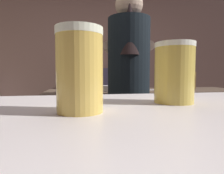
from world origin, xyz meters
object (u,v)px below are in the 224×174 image
(bottle_hot_sauce, at_px, (118,65))
(bottle_soy, at_px, (115,64))
(chefs_knife, at_px, (145,90))
(bottle_vinegar, at_px, (94,63))
(pint_glass_far, at_px, (174,73))
(bottle_olive_oil, at_px, (113,64))
(pint_glass_near, at_px, (80,70))
(knife_block, at_px, (190,80))
(mixing_bowl, at_px, (112,88))
(bartender, at_px, (129,84))

(bottle_hot_sauce, bearing_deg, bottle_soy, -114.94)
(chefs_knife, distance_m, bottle_vinegar, 1.57)
(chefs_knife, height_order, bottle_hot_sauce, bottle_hot_sauce)
(pint_glass_far, bearing_deg, chefs_knife, 72.96)
(pint_glass_far, relative_size, bottle_olive_oil, 0.67)
(bottle_vinegar, bearing_deg, chefs_knife, -73.80)
(chefs_knife, relative_size, pint_glass_far, 1.84)
(pint_glass_near, height_order, bottle_hot_sauce, bottle_hot_sauce)
(pint_glass_far, bearing_deg, knife_block, 57.22)
(pint_glass_far, bearing_deg, bottle_olive_oil, 82.94)
(knife_block, relative_size, bottle_vinegar, 1.10)
(mixing_bowl, relative_size, bottle_soy, 1.13)
(mixing_bowl, relative_size, bottle_hot_sauce, 1.13)
(pint_glass_near, bearing_deg, bartender, 71.91)
(bottle_olive_oil, relative_size, bottle_hot_sauce, 1.10)
(bartender, distance_m, pint_glass_far, 1.14)
(pint_glass_near, distance_m, bottle_olive_oil, 3.02)
(knife_block, height_order, bottle_olive_oil, bottle_olive_oil)
(knife_block, height_order, bottle_hot_sauce, bottle_hot_sauce)
(pint_glass_far, xyz_separation_m, bottle_hot_sauce, (0.46, 2.98, 0.15))
(bartender, bearing_deg, pint_glass_near, 173.54)
(mixing_bowl, height_order, chefs_knife, mixing_bowl)
(pint_glass_far, height_order, bottle_soy, bottle_soy)
(pint_glass_near, distance_m, bottle_soy, 2.93)
(mixing_bowl, relative_size, pint_glass_far, 1.54)
(bottle_soy, bearing_deg, pint_glass_near, -101.36)
(chefs_knife, relative_size, bottle_hot_sauce, 1.35)
(bottle_soy, bearing_deg, bottle_vinegar, 150.70)
(bottle_olive_oil, bearing_deg, chefs_knife, -85.46)
(pint_glass_far, xyz_separation_m, bottle_vinegar, (0.04, 2.99, 0.18))
(bottle_vinegar, bearing_deg, bartender, -85.58)
(bottle_hot_sauce, bearing_deg, bottle_vinegar, 178.83)
(mixing_bowl, bearing_deg, bottle_olive_oil, 79.90)
(knife_block, xyz_separation_m, bottle_olive_oil, (-0.73, 1.20, 0.24))
(pint_glass_near, distance_m, bottle_vinegar, 3.07)
(bottle_olive_oil, bearing_deg, bottle_hot_sauce, 41.10)
(bartender, distance_m, knife_block, 1.07)
(mixing_bowl, height_order, bottle_olive_oil, bottle_olive_oil)
(pint_glass_near, bearing_deg, bottle_vinegar, 85.44)
(chefs_knife, distance_m, bottle_olive_oil, 1.41)
(bottle_olive_oil, bearing_deg, mixing_bowl, -100.10)
(bottle_hot_sauce, bearing_deg, mixing_bowl, -103.28)
(chefs_knife, bearing_deg, bartender, -142.39)
(mixing_bowl, xyz_separation_m, pint_glass_far, (-0.12, -1.53, 0.16))
(chefs_knife, height_order, pint_glass_far, pint_glass_far)
(chefs_knife, bearing_deg, pint_glass_near, -130.39)
(knife_block, distance_m, pint_glass_near, 2.18)
(bottle_vinegar, height_order, bottle_hot_sauce, bottle_vinegar)
(knife_block, relative_size, pint_glass_far, 2.06)
(pint_glass_far, bearing_deg, bartender, 80.57)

